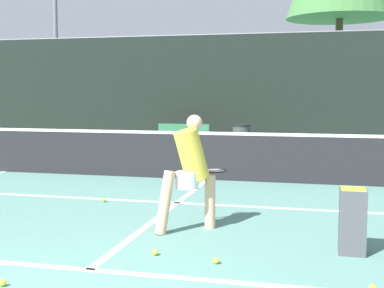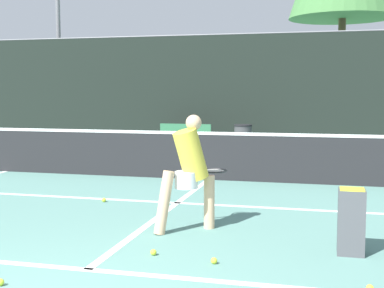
# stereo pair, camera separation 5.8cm
# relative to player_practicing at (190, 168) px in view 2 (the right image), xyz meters

# --- Properties ---
(court_baseline_near) EXTENTS (11.00, 0.10, 0.01)m
(court_baseline_near) POSITION_rel_player_practicing_xyz_m (-0.60, -1.69, -0.78)
(court_baseline_near) COLOR white
(court_baseline_near) RESTS_ON ground
(court_service_line) EXTENTS (8.25, 0.10, 0.01)m
(court_service_line) POSITION_rel_player_practicing_xyz_m (-0.60, 1.54, -0.78)
(court_service_line) COLOR white
(court_service_line) RESTS_ON ground
(court_center_mark) EXTENTS (0.10, 5.50, 0.01)m
(court_center_mark) POSITION_rel_player_practicing_xyz_m (-0.60, 1.06, -0.78)
(court_center_mark) COLOR white
(court_center_mark) RESTS_ON ground
(net) EXTENTS (11.09, 0.09, 1.07)m
(net) POSITION_rel_player_practicing_xyz_m (-0.60, 3.81, -0.27)
(net) COLOR slate
(net) RESTS_ON ground
(fence_back) EXTENTS (24.00, 0.06, 3.31)m
(fence_back) POSITION_rel_player_practicing_xyz_m (-0.60, 8.30, 0.87)
(fence_back) COLOR black
(fence_back) RESTS_ON ground
(player_practicing) EXTENTS (0.86, 1.07, 1.46)m
(player_practicing) POSITION_rel_player_practicing_xyz_m (0.00, 0.00, 0.00)
(player_practicing) COLOR #DBAD84
(player_practicing) RESTS_ON ground
(tennis_ball_scattered_0) EXTENTS (0.07, 0.07, 0.07)m
(tennis_ball_scattered_0) POSITION_rel_player_practicing_xyz_m (2.04, -1.61, -0.75)
(tennis_ball_scattered_0) COLOR #D1E033
(tennis_ball_scattered_0) RESTS_ON ground
(tennis_ball_scattered_2) EXTENTS (0.07, 0.07, 0.07)m
(tennis_ball_scattered_2) POSITION_rel_player_practicing_xyz_m (-1.17, -2.28, -0.75)
(tennis_ball_scattered_2) COLOR #D1E033
(tennis_ball_scattered_2) RESTS_ON ground
(tennis_ball_scattered_3) EXTENTS (0.07, 0.07, 0.07)m
(tennis_ball_scattered_3) POSITION_rel_player_practicing_xyz_m (-1.74, 1.33, -0.75)
(tennis_ball_scattered_3) COLOR #D1E033
(tennis_ball_scattered_3) RESTS_ON ground
(tennis_ball_scattered_4) EXTENTS (0.07, 0.07, 0.07)m
(tennis_ball_scattered_4) POSITION_rel_player_practicing_xyz_m (-0.12, -1.09, -0.75)
(tennis_ball_scattered_4) COLOR #D1E033
(tennis_ball_scattered_4) RESTS_ON ground
(tennis_ball_scattered_5) EXTENTS (0.07, 0.07, 0.07)m
(tennis_ball_scattered_5) POSITION_rel_player_practicing_xyz_m (0.56, -1.21, -0.75)
(tennis_ball_scattered_5) COLOR #D1E033
(tennis_ball_scattered_5) RESTS_ON ground
(ball_hopper) EXTENTS (0.28, 0.28, 0.71)m
(ball_hopper) POSITION_rel_player_practicing_xyz_m (1.92, -0.51, -0.41)
(ball_hopper) COLOR #4C4C51
(ball_hopper) RESTS_ON ground
(courtside_bench) EXTENTS (1.43, 0.43, 0.86)m
(courtside_bench) POSITION_rel_player_practicing_xyz_m (-2.06, 7.41, -0.32)
(courtside_bench) COLOR #33724C
(courtside_bench) RESTS_ON ground
(trash_bin) EXTENTS (0.47, 0.47, 0.88)m
(trash_bin) POSITION_rel_player_practicing_xyz_m (-0.45, 7.29, -0.34)
(trash_bin) COLOR #3F3F42
(trash_bin) RESTS_ON ground
(parked_car) EXTENTS (1.67, 4.64, 1.42)m
(parked_car) POSITION_rel_player_practicing_xyz_m (0.23, 12.27, -0.18)
(parked_car) COLOR silver
(parked_car) RESTS_ON ground
(tree_east) EXTENTS (2.80, 2.80, 3.34)m
(tree_east) POSITION_rel_player_practicing_xyz_m (-8.39, 14.49, 2.06)
(tree_east) COLOR brown
(tree_east) RESTS_ON ground
(building_far) EXTENTS (36.00, 2.40, 4.53)m
(building_far) POSITION_rel_player_practicing_xyz_m (-0.60, 27.37, 1.48)
(building_far) COLOR beige
(building_far) RESTS_ON ground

